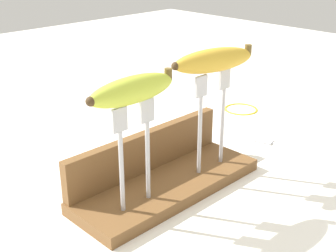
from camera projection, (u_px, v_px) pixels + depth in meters
ground_plane at (168, 190)px, 0.80m from camera, size 3.00×3.00×0.00m
wooden_board at (168, 185)px, 0.79m from camera, size 0.35×0.13×0.02m
board_backstop at (146, 151)px, 0.81m from camera, size 0.34×0.02×0.07m
fork_stand_left at (134, 145)px, 0.68m from camera, size 0.08×0.01×0.17m
fork_stand_right at (212, 112)px, 0.79m from camera, size 0.09×0.01×0.18m
banana_raised_left at (133, 90)px, 0.65m from camera, size 0.15×0.04×0.04m
banana_raised_right at (214, 60)px, 0.76m from camera, size 0.16×0.07×0.04m
fork_fallen_near at (282, 144)px, 0.96m from camera, size 0.06×0.16×0.01m
wire_coil at (241, 109)px, 1.16m from camera, size 0.08×0.08×0.01m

